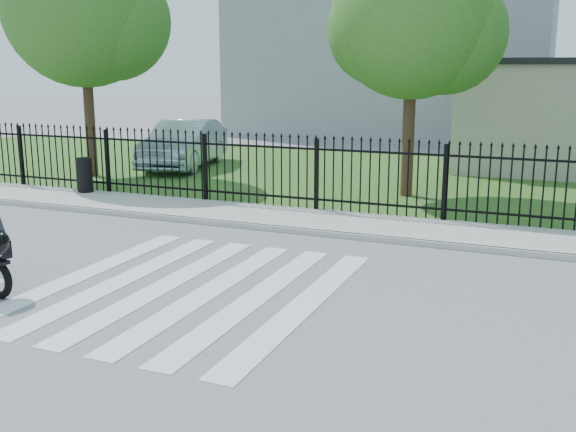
% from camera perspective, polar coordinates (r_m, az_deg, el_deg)
% --- Properties ---
extents(ground, '(120.00, 120.00, 0.00)m').
position_cam_1_polar(ground, '(10.89, -8.55, -6.09)').
color(ground, slate).
rests_on(ground, ground).
extents(crosswalk, '(5.00, 5.50, 0.01)m').
position_cam_1_polar(crosswalk, '(10.88, -8.55, -6.06)').
color(crosswalk, silver).
rests_on(crosswalk, ground).
extents(sidewalk, '(40.00, 2.00, 0.12)m').
position_cam_1_polar(sidewalk, '(15.21, 1.11, -0.32)').
color(sidewalk, '#ADAAA3').
rests_on(sidewalk, ground).
extents(curb, '(40.00, 0.12, 0.12)m').
position_cam_1_polar(curb, '(14.30, -0.35, -1.15)').
color(curb, '#ADAAA3').
rests_on(curb, ground).
extents(grass_strip, '(40.00, 12.00, 0.02)m').
position_cam_1_polar(grass_strip, '(21.77, 7.83, 3.37)').
color(grass_strip, '#2A5A1F').
rests_on(grass_strip, ground).
extents(iron_fence, '(26.00, 0.04, 1.80)m').
position_cam_1_polar(iron_fence, '(15.96, 2.43, 3.37)').
color(iron_fence, black).
rests_on(iron_fence, ground).
extents(tree_left, '(4.80, 4.80, 7.58)m').
position_cam_1_polar(tree_left, '(22.25, -16.99, 16.50)').
color(tree_left, '#382316').
rests_on(tree_left, ground).
extents(tree_mid, '(4.20, 4.20, 6.78)m').
position_cam_1_polar(tree_mid, '(18.27, 10.52, 16.19)').
color(tree_mid, '#382316').
rests_on(tree_mid, ground).
extents(building_tall, '(15.00, 10.00, 12.00)m').
position_cam_1_polar(building_tall, '(35.89, 9.22, 16.52)').
color(building_tall, '#94979D').
rests_on(building_tall, ground).
extents(parked_car, '(2.69, 5.18, 1.62)m').
position_cam_1_polar(parked_car, '(23.52, -8.80, 6.05)').
color(parked_car, '#96B0BC').
rests_on(parked_car, grass_strip).
extents(litter_bin, '(0.49, 0.49, 0.92)m').
position_cam_1_polar(litter_bin, '(19.00, -16.83, 3.35)').
color(litter_bin, black).
rests_on(litter_bin, sidewalk).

